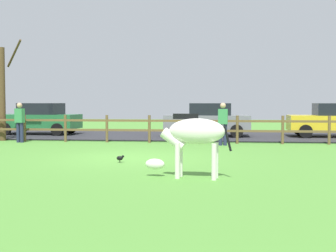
{
  "coord_description": "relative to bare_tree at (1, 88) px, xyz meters",
  "views": [
    {
      "loc": [
        2.61,
        -13.26,
        1.66
      ],
      "look_at": [
        0.98,
        0.5,
        0.93
      ],
      "focal_mm": 48.42,
      "sensor_mm": 36.0,
      "label": 1
    }
  ],
  "objects": [
    {
      "name": "bare_tree",
      "position": [
        0.0,
        0.0,
        0.0
      ],
      "size": [
        1.52,
        1.51,
        4.36
      ],
      "color": "#513A23",
      "rests_on": "ground_plane"
    },
    {
      "name": "parking_asphalt",
      "position": [
        6.81,
        4.02,
        -2.23
      ],
      "size": [
        28.0,
        7.4,
        0.05
      ],
      "primitive_type": "cube",
      "color": "#2D2D33",
      "rests_on": "ground_plane"
    },
    {
      "name": "visitor_right_of_tree",
      "position": [
        9.48,
        -1.11,
        -1.34
      ],
      "size": [
        0.37,
        0.24,
        1.64
      ],
      "color": "#232847",
      "rests_on": "ground_plane"
    },
    {
      "name": "parked_car_grey",
      "position": [
        8.79,
        2.93,
        -1.41
      ],
      "size": [
        4.01,
        1.9,
        1.56
      ],
      "color": "slate",
      "rests_on": "parking_asphalt"
    },
    {
      "name": "parked_car_green",
      "position": [
        0.34,
        3.23,
        -1.41
      ],
      "size": [
        4.09,
        2.06,
        1.56
      ],
      "color": "#236B38",
      "rests_on": "parking_asphalt"
    },
    {
      "name": "zebra",
      "position": [
        8.81,
        -8.72,
        -1.32
      ],
      "size": [
        1.93,
        0.64,
        1.41
      ],
      "color": "white",
      "rests_on": "ground_plane"
    },
    {
      "name": "ground_plane",
      "position": [
        6.81,
        -5.28,
        -2.25
      ],
      "size": [
        60.0,
        60.0,
        0.0
      ],
      "primitive_type": "plane",
      "color": "#549338"
    },
    {
      "name": "crow_on_grass",
      "position": [
        6.66,
        -6.4,
        -2.12
      ],
      "size": [
        0.21,
        0.1,
        0.2
      ],
      "color": "black",
      "rests_on": "ground_plane"
    },
    {
      "name": "paddock_fence",
      "position": [
        6.49,
        -0.28,
        -1.61
      ],
      "size": [
        21.47,
        0.11,
        1.13
      ],
      "color": "brown",
      "rests_on": "ground_plane"
    },
    {
      "name": "parked_car_yellow",
      "position": [
        14.58,
        3.13,
        -1.41
      ],
      "size": [
        4.01,
        1.91,
        1.56
      ],
      "color": "yellow",
      "rests_on": "parking_asphalt"
    },
    {
      "name": "visitor_left_of_tree",
      "position": [
        1.18,
        -0.8,
        -1.34
      ],
      "size": [
        0.4,
        0.29,
        1.64
      ],
      "color": "#232847",
      "rests_on": "ground_plane"
    }
  ]
}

